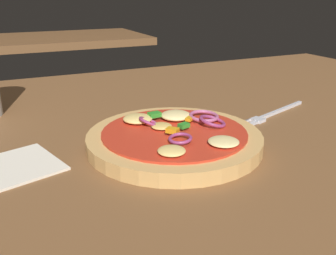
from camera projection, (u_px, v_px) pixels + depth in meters
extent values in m
cube|color=brown|center=(199.00, 142.00, 0.56)|extent=(1.37, 0.97, 0.03)
cylinder|color=tan|center=(174.00, 140.00, 0.50)|extent=(0.23, 0.23, 0.02)
cylinder|color=red|center=(174.00, 132.00, 0.50)|extent=(0.19, 0.19, 0.00)
ellipsoid|color=#EFCC72|center=(138.00, 119.00, 0.53)|extent=(0.04, 0.04, 0.01)
ellipsoid|color=#F4DB8E|center=(176.00, 115.00, 0.54)|extent=(0.04, 0.04, 0.01)
ellipsoid|color=#EFCC72|center=(172.00, 151.00, 0.43)|extent=(0.03, 0.03, 0.01)
ellipsoid|color=#F4DB8E|center=(224.00, 142.00, 0.45)|extent=(0.04, 0.04, 0.01)
ellipsoid|color=#E5BC60|center=(161.00, 126.00, 0.51)|extent=(0.03, 0.03, 0.01)
torus|color=#93386B|center=(180.00, 138.00, 0.46)|extent=(0.04, 0.04, 0.01)
torus|color=#93386B|center=(150.00, 123.00, 0.51)|extent=(0.03, 0.03, 0.02)
torus|color=#93386B|center=(215.00, 121.00, 0.52)|extent=(0.05, 0.05, 0.01)
torus|color=#B25984|center=(207.00, 116.00, 0.54)|extent=(0.06, 0.06, 0.01)
cube|color=#2D8C28|center=(184.00, 125.00, 0.50)|extent=(0.02, 0.01, 0.01)
cube|color=orange|center=(172.00, 130.00, 0.48)|extent=(0.02, 0.02, 0.01)
cube|color=orange|center=(189.00, 119.00, 0.53)|extent=(0.01, 0.01, 0.00)
cube|color=#2D8C28|center=(154.00, 115.00, 0.54)|extent=(0.02, 0.01, 0.01)
cube|color=silver|center=(282.00, 110.00, 0.65)|extent=(0.13, 0.05, 0.01)
cube|color=silver|center=(257.00, 120.00, 0.60)|extent=(0.02, 0.02, 0.01)
cube|color=silver|center=(243.00, 122.00, 0.59)|extent=(0.04, 0.01, 0.00)
cube|color=silver|center=(246.00, 123.00, 0.58)|extent=(0.04, 0.01, 0.00)
cube|color=silver|center=(249.00, 124.00, 0.58)|extent=(0.04, 0.01, 0.00)
cube|color=silver|center=(252.00, 125.00, 0.58)|extent=(0.04, 0.01, 0.00)
cube|color=silver|center=(6.00, 169.00, 0.44)|extent=(0.14, 0.13, 0.00)
cube|color=brown|center=(56.00, 40.00, 1.70)|extent=(0.80, 0.48, 0.03)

